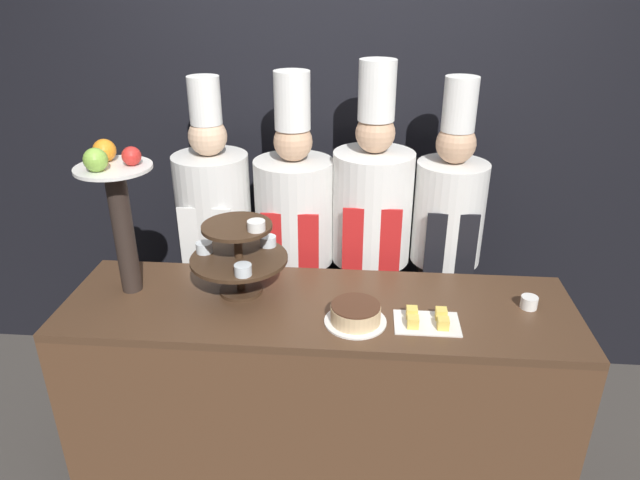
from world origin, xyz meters
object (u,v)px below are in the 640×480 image
Objects in this scene: chef_center_left at (295,238)px; fruit_pedestal at (117,200)px; cake_round at (356,314)px; cup_white at (529,302)px; cake_square_tray at (427,320)px; chef_right at (446,241)px; chef_center_right at (371,235)px; chef_left at (216,235)px; tiered_stand at (239,253)px.

fruit_pedestal is at bearing -138.82° from chef_center_left.
cake_round is 0.73m from cup_white.
cake_square_tray is 0.14× the size of chef_center_left.
cake_round is 0.88m from chef_right.
chef_center_left is 0.40m from chef_center_right.
cake_square_tray is 0.76m from chef_right.
fruit_pedestal is at bearing 172.33° from cake_square_tray.
cup_white is (0.71, 0.17, -0.01)m from cake_round.
chef_right reaches higher than chef_left.
chef_center_left reaches higher than chef_right.
cake_round is 0.14× the size of chef_right.
cake_round is 1.07m from chef_left.
chef_left is at bearing 134.91° from cake_round.
chef_left reaches higher than tiered_stand.
tiered_stand is at bearing -149.41° from chef_right.
cake_square_tray is at bearing -13.42° from tiered_stand.
chef_center_right is at bearing -0.00° from chef_center_left.
fruit_pedestal is 1.75m from cup_white.
fruit_pedestal is 0.35× the size of chef_center_right.
cake_square_tray is (-0.43, -0.16, -0.01)m from cup_white.
chef_left is (0.23, 0.57, -0.41)m from fruit_pedestal.
chef_center_right reaches higher than chef_left.
cake_round is at bearing -120.40° from chef_right.
cake_square_tray is at bearing -160.17° from cup_white.
chef_right is at bearing 0.00° from chef_left.
fruit_pedestal is at bearing 179.48° from cup_white.
chef_right is (1.43, 0.57, -0.40)m from fruit_pedestal.
chef_center_left is (-0.62, 0.74, -0.01)m from cake_square_tray.
tiered_stand is 0.80m from chef_center_right.
cake_square_tray is at bearing -35.67° from chef_left.
chef_right is at bearing 59.60° from cake_round.
chef_center_left is (0.65, 0.57, -0.41)m from fruit_pedestal.
cup_white is at bearing -65.24° from chef_right.
cake_square_tray is 0.96m from chef_center_left.
chef_left is (-1.03, 0.74, -0.01)m from cake_square_tray.
cup_white is at bearing -1.46° from tiered_stand.
cake_round is 0.76m from chef_center_right.
fruit_pedestal is 1.59m from chef_right.
chef_center_left reaches higher than tiered_stand.
chef_center_left is 0.97× the size of chef_center_right.
tiered_stand is 1.61× the size of cake_square_tray.
tiered_stand is at bearing 178.54° from cup_white.
chef_center_right reaches higher than chef_right.
cake_round is 0.83m from chef_center_left.
cake_round is at bearing -21.67° from tiered_stand.
cake_round is (0.50, -0.20, -0.15)m from tiered_stand.
tiered_stand reaches higher than cup_white.
chef_center_right is at bearing 28.62° from fruit_pedestal.
fruit_pedestal reaches higher than cup_white.
cake_square_tray is (1.27, -0.17, -0.40)m from fruit_pedestal.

